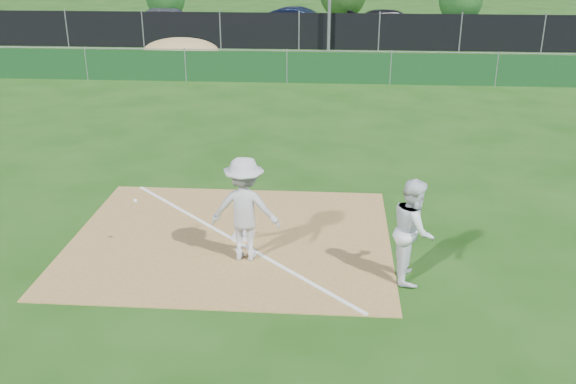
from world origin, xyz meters
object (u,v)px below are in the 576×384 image
object	(u,v)px
first_base	(243,235)
play_at_first	(245,209)
car_mid	(300,22)
car_right	(393,23)
car_left	(171,21)
runner	(413,230)

from	to	relation	value
first_base	play_at_first	world-z (taller)	play_at_first
car_mid	car_right	world-z (taller)	car_mid
play_at_first	car_left	size ratio (longest dim) A/B	0.56
car_mid	runner	bearing A→B (deg)	-159.98
car_right	car_mid	bearing A→B (deg)	81.22
first_base	car_mid	bearing A→B (deg)	90.93
car_mid	play_at_first	bearing A→B (deg)	-165.81
runner	car_mid	bearing A→B (deg)	7.59
runner	car_right	size ratio (longest dim) A/B	0.35
first_base	runner	xyz separation A→B (m)	(3.00, -1.29, 0.82)
car_mid	car_right	bearing A→B (deg)	-71.16
first_base	runner	world-z (taller)	runner
runner	play_at_first	bearing A→B (deg)	80.74
car_mid	car_right	distance (m)	5.32
first_base	car_left	size ratio (longest dim) A/B	0.08
play_at_first	car_left	xyz separation A→B (m)	(-8.05, 27.24, -0.14)
car_left	car_mid	size ratio (longest dim) A/B	0.99
first_base	runner	bearing A→B (deg)	-23.27
play_at_first	runner	xyz separation A→B (m)	(2.84, -0.49, -0.07)
runner	car_left	xyz separation A→B (m)	(-10.90, 27.73, -0.06)
car_left	car_mid	bearing A→B (deg)	-88.33
play_at_first	car_mid	bearing A→B (deg)	91.24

